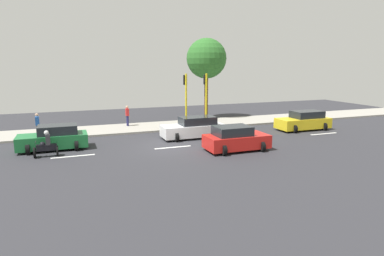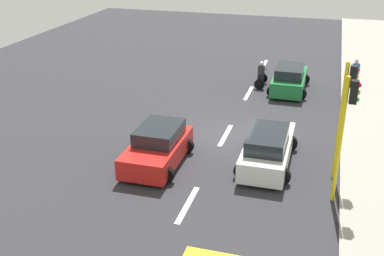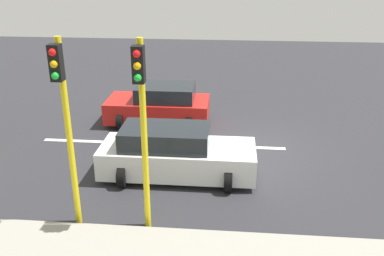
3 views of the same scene
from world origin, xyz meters
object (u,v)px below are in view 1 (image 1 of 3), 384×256
(car_red, at_px, (236,139))
(traffic_light_midblock, at_px, (206,93))
(street_tree_south, at_px, (206,59))
(pedestrian_near_signal, at_px, (127,115))
(traffic_light_corner, at_px, (186,94))
(motorcycle, at_px, (46,146))
(car_yellow_cab, at_px, (304,121))
(pedestrian_by_tree, at_px, (38,124))
(car_green, at_px, (54,138))
(car_white, at_px, (194,128))

(car_red, xyz_separation_m, traffic_light_midblock, (6.86, -0.90, 2.22))
(car_red, bearing_deg, street_tree_south, -14.52)
(pedestrian_near_signal, xyz_separation_m, traffic_light_corner, (-3.00, -4.08, 1.87))
(car_red, relative_size, motorcycle, 2.53)
(car_yellow_cab, height_order, pedestrian_by_tree, pedestrian_by_tree)
(traffic_light_midblock, bearing_deg, motorcycle, 110.57)
(car_green, distance_m, motorcycle, 1.70)
(car_red, xyz_separation_m, motorcycle, (2.48, 10.79, -0.07))
(car_yellow_cab, height_order, motorcycle, motorcycle)
(motorcycle, relative_size, traffic_light_midblock, 0.34)
(traffic_light_corner, bearing_deg, pedestrian_near_signal, 53.73)
(motorcycle, height_order, street_tree_south, street_tree_south)
(pedestrian_near_signal, distance_m, traffic_light_midblock, 6.78)
(car_red, height_order, pedestrian_near_signal, pedestrian_near_signal)
(pedestrian_near_signal, relative_size, traffic_light_midblock, 0.38)
(car_white, distance_m, car_red, 4.35)
(traffic_light_corner, distance_m, traffic_light_midblock, 1.70)
(car_green, height_order, traffic_light_midblock, traffic_light_midblock)
(car_yellow_cab, xyz_separation_m, pedestrian_by_tree, (3.77, 19.78, 0.35))
(street_tree_south, bearing_deg, car_green, 120.09)
(motorcycle, xyz_separation_m, traffic_light_midblock, (4.39, -11.69, 2.29))
(pedestrian_near_signal, bearing_deg, car_green, 135.99)
(motorcycle, bearing_deg, pedestrian_near_signal, -38.65)
(car_yellow_cab, xyz_separation_m, traffic_light_midblock, (2.95, 7.32, 2.22))
(pedestrian_near_signal, xyz_separation_m, street_tree_south, (2.10, -7.98, 4.64))
(street_tree_south, bearing_deg, car_white, 151.43)
(car_white, bearing_deg, car_yellow_cab, -91.80)
(traffic_light_corner, bearing_deg, car_red, -173.35)
(traffic_light_corner, xyz_separation_m, street_tree_south, (5.10, -3.90, 2.77))
(motorcycle, bearing_deg, traffic_light_midblock, -69.43)
(car_red, bearing_deg, motorcycle, 77.07)
(car_white, xyz_separation_m, motorcycle, (-1.73, 9.66, -0.07))
(car_yellow_cab, bearing_deg, car_white, 88.20)
(car_yellow_cab, distance_m, car_red, 9.11)
(car_white, relative_size, street_tree_south, 0.58)
(car_green, relative_size, car_yellow_cab, 0.94)
(car_white, bearing_deg, traffic_light_midblock, -37.35)
(car_yellow_cab, distance_m, traffic_light_midblock, 8.20)
(car_white, relative_size, car_red, 1.15)
(street_tree_south, bearing_deg, traffic_light_midblock, 156.72)
(car_red, bearing_deg, car_yellow_cab, -64.58)
(traffic_light_midblock, bearing_deg, car_red, 172.50)
(car_red, distance_m, pedestrian_by_tree, 13.87)
(car_white, relative_size, car_yellow_cab, 1.03)
(traffic_light_corner, relative_size, traffic_light_midblock, 1.00)
(car_yellow_cab, relative_size, traffic_light_corner, 0.96)
(car_red, height_order, pedestrian_by_tree, pedestrian_by_tree)
(car_green, height_order, car_red, same)
(car_white, relative_size, car_green, 1.09)
(car_white, bearing_deg, car_red, -165.00)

